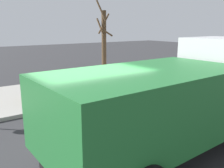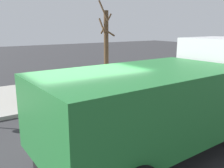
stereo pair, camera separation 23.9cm
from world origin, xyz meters
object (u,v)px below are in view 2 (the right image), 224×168
Objects in this scene: bare_tree at (106,43)px; dump_truck_green at (179,96)px; fire_hydrant at (38,89)px; loose_tire at (40,87)px.

dump_truck_green is at bearing -110.20° from bare_tree.
fire_hydrant is at bearing 104.15° from dump_truck_green.
fire_hydrant is 5.42m from bare_tree.
fire_hydrant is 6.93m from dump_truck_green.
bare_tree reaches higher than fire_hydrant.
fire_hydrant is 0.71× the size of loose_tire.
loose_tire is at bearing 105.26° from dump_truck_green.
dump_truck_green reaches higher than fire_hydrant.
bare_tree is at bearing 20.78° from fire_hydrant.
loose_tire is 0.17× the size of dump_truck_green.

